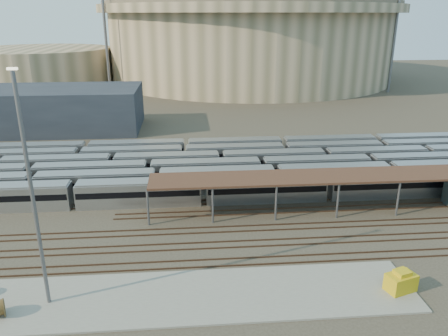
% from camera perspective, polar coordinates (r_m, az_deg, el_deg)
% --- Properties ---
extents(ground, '(420.00, 420.00, 0.00)m').
position_cam_1_polar(ground, '(58.37, -1.95, -7.70)').
color(ground, '#383026').
rests_on(ground, ground).
extents(apron, '(50.00, 9.00, 0.20)m').
position_cam_1_polar(apron, '(45.51, -7.44, -16.42)').
color(apron, gray).
rests_on(apron, ground).
extents(subway_trains, '(124.27, 23.90, 3.60)m').
position_cam_1_polar(subway_trains, '(74.63, -5.25, -0.05)').
color(subway_trains, '#A9AAAE').
rests_on(subway_trains, ground).
extents(inspection_shed, '(60.30, 6.00, 5.30)m').
position_cam_1_polar(inspection_shed, '(64.75, 17.63, -1.02)').
color(inspection_shed, '#5B5A5F').
rests_on(inspection_shed, ground).
extents(empty_tracks, '(170.00, 9.62, 0.18)m').
position_cam_1_polar(empty_tracks, '(53.94, -1.66, -10.04)').
color(empty_tracks, '#4C3323').
rests_on(empty_tracks, ground).
extents(stadium, '(124.00, 124.00, 32.50)m').
position_cam_1_polar(stadium, '(194.09, 3.34, 16.47)').
color(stadium, tan).
rests_on(stadium, ground).
extents(secondary_arena, '(56.00, 56.00, 14.00)m').
position_cam_1_polar(secondary_arena, '(191.74, -22.91, 12.13)').
color(secondary_arena, tan).
rests_on(secondary_arena, ground).
extents(service_building, '(42.00, 20.00, 10.00)m').
position_cam_1_polar(service_building, '(113.77, -21.62, 7.16)').
color(service_building, '#1E232D').
rests_on(service_building, ground).
extents(floodlight_0, '(4.00, 1.00, 38.40)m').
position_cam_1_polar(floodlight_0, '(164.28, -15.24, 16.76)').
color(floodlight_0, '#5B5A5F').
rests_on(floodlight_0, ground).
extents(floodlight_2, '(4.00, 1.00, 38.40)m').
position_cam_1_polar(floodlight_2, '(168.39, 21.45, 16.19)').
color(floodlight_2, '#5B5A5F').
rests_on(floodlight_2, ground).
extents(floodlight_3, '(4.00, 1.00, 38.40)m').
position_cam_1_polar(floodlight_3, '(212.07, -7.32, 17.73)').
color(floodlight_3, '#5B5A5F').
rests_on(floodlight_3, ground).
extents(yard_light_pole, '(0.82, 0.36, 22.41)m').
position_cam_1_polar(yard_light_pole, '(42.34, -23.76, -3.26)').
color(yard_light_pole, '#5B5A5F').
rests_on(yard_light_pole, apron).
extents(yellow_equipment, '(3.33, 2.62, 1.82)m').
position_cam_1_polar(yellow_equipment, '(48.84, 22.08, -13.67)').
color(yellow_equipment, gold).
rests_on(yellow_equipment, apron).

